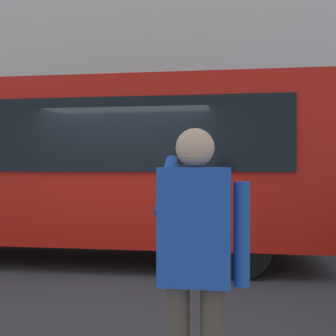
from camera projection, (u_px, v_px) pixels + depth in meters
name	position (u px, v px, depth m)	size (l,w,h in m)	color
ground_plane	(131.00, 270.00, 7.15)	(60.00, 60.00, 0.00)	#38383A
building_facade_far	(182.00, 23.00, 13.84)	(28.00, 1.55, 12.00)	beige
red_bus	(66.00, 163.00, 8.11)	(9.05, 2.54, 3.08)	red
pedestrian_photographer	(196.00, 254.00, 2.57)	(0.53, 0.52, 1.70)	#4C4238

